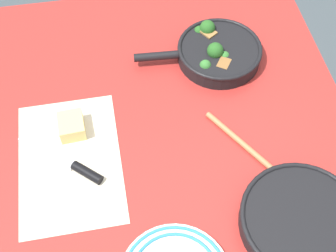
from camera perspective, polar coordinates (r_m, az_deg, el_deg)
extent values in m
plane|color=#424C51|center=(1.92, 0.00, -13.33)|extent=(14.00, 14.00, 0.00)
cube|color=#B72D28|center=(1.26, 0.00, -0.91)|extent=(1.15, 1.00, 0.03)
cylinder|color=#BCBCC1|center=(1.90, -16.00, 3.60)|extent=(0.05, 0.05, 0.73)
cylinder|color=#BCBCC1|center=(1.95, 10.37, 7.10)|extent=(0.05, 0.05, 0.73)
cylinder|color=black|center=(1.40, 6.26, 8.78)|extent=(0.24, 0.24, 0.04)
torus|color=black|center=(1.39, 6.34, 9.42)|extent=(0.25, 0.25, 0.01)
cylinder|color=black|center=(1.37, -1.44, 8.51)|extent=(0.03, 0.13, 0.02)
cylinder|color=#205218|center=(1.39, 5.67, 8.28)|extent=(0.02, 0.02, 0.03)
sphere|color=#286023|center=(1.37, 5.77, 9.13)|extent=(0.05, 0.05, 0.05)
cylinder|color=#357027|center=(1.40, 5.72, 8.65)|extent=(0.01, 0.01, 0.02)
sphere|color=#428438|center=(1.39, 5.80, 9.28)|extent=(0.04, 0.04, 0.04)
cylinder|color=#2C6823|center=(1.39, 6.82, 7.91)|extent=(0.01, 0.01, 0.02)
sphere|color=#387A33|center=(1.38, 6.90, 8.44)|extent=(0.03, 0.03, 0.03)
cylinder|color=#2C6823|center=(1.36, 4.51, 6.76)|extent=(0.01, 0.01, 0.02)
sphere|color=#387A33|center=(1.34, 4.57, 7.36)|extent=(0.03, 0.03, 0.03)
cylinder|color=#205218|center=(1.46, 3.77, 10.90)|extent=(0.01, 0.01, 0.02)
sphere|color=#286023|center=(1.44, 3.81, 11.47)|extent=(0.03, 0.03, 0.03)
cylinder|color=#205218|center=(1.45, 4.74, 11.01)|extent=(0.02, 0.02, 0.03)
sphere|color=#286023|center=(1.43, 4.82, 11.84)|extent=(0.05, 0.05, 0.05)
cube|color=olive|center=(1.40, 7.35, 8.59)|extent=(0.04, 0.04, 0.03)
cube|color=#9E703D|center=(1.42, 8.23, 9.50)|extent=(0.04, 0.04, 0.03)
cube|color=#AD7F4C|center=(1.44, 6.57, 10.20)|extent=(0.04, 0.04, 0.03)
cube|color=olive|center=(1.36, 6.77, 7.17)|extent=(0.05, 0.05, 0.04)
cube|color=#9E703D|center=(1.41, 8.00, 8.91)|extent=(0.04, 0.03, 0.02)
cube|color=#9E703D|center=(1.44, 4.82, 10.88)|extent=(0.06, 0.06, 0.04)
cylinder|color=black|center=(1.14, 15.92, -11.15)|extent=(0.28, 0.28, 0.04)
torus|color=black|center=(1.12, 16.17, -10.70)|extent=(0.29, 0.29, 0.01)
cylinder|color=#E5CC60|center=(1.14, 15.89, -11.21)|extent=(0.23, 0.23, 0.02)
cylinder|color=#A87A4C|center=(1.22, 10.07, -3.00)|extent=(0.28, 0.18, 0.02)
ellipsoid|color=#A87A4C|center=(1.19, 16.55, -8.41)|extent=(0.08, 0.07, 0.02)
cube|color=beige|center=(1.22, -11.87, -4.24)|extent=(0.39, 0.26, 0.00)
cube|color=silver|center=(1.25, -14.49, -2.95)|extent=(0.14, 0.15, 0.01)
cylinder|color=black|center=(1.18, -9.84, -5.63)|extent=(0.07, 0.08, 0.02)
cube|color=#EFD67A|center=(1.26, -11.66, -0.01)|extent=(0.08, 0.07, 0.04)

